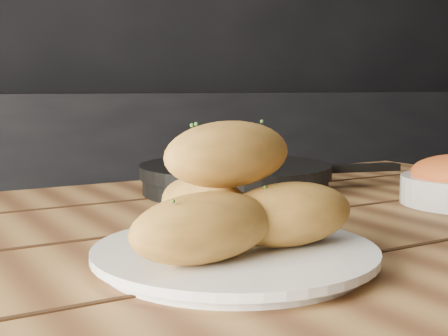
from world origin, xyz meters
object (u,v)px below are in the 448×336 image
table (251,330)px  skillet (236,177)px  plate (235,255)px  bread_rolls (232,201)px

table → skillet: size_ratio=3.16×
plate → skillet: 0.42m
plate → skillet: skillet is taller
table → plate: 0.14m
bread_rolls → plate: bearing=31.0°
table → bread_rolls: bearing=-133.8°
plate → skillet: size_ratio=0.62×
plate → bread_rolls: bearing=-149.0°
skillet → table: bearing=-118.8°
bread_rolls → skillet: 0.42m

